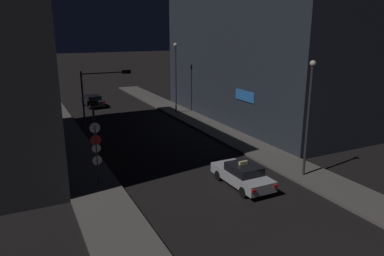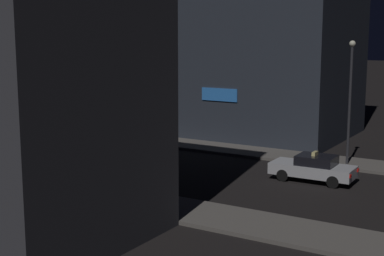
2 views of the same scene
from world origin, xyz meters
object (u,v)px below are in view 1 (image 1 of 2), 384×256
Objects in this scene: far_car at (93,101)px; traffic_light_left_kerb at (94,114)px; traffic_light_overhead at (101,88)px; sign_pole_left at (96,149)px; taxi at (242,175)px; street_lamp_far_block at (176,71)px; street_lamp_near_block at (309,110)px.

traffic_light_left_kerb reaches higher than far_car.
sign_pole_left is at bearing -104.31° from traffic_light_overhead.
traffic_light_overhead is 1.46× the size of traffic_light_left_kerb.
taxi is 20.37m from street_lamp_far_block.
street_lamp_near_block is at bearing -20.15° from sign_pole_left.
traffic_light_overhead reaches higher than sign_pole_left.
street_lamp_far_block reaches higher than traffic_light_overhead.
street_lamp_far_block is (-0.09, 20.09, 0.42)m from street_lamp_near_block.
traffic_light_left_kerb is at bearing 79.63° from sign_pole_left.
street_lamp_near_block reaches higher than traffic_light_overhead.
traffic_light_overhead is (-4.69, 15.98, 3.34)m from taxi.
taxi is 16.98m from traffic_light_overhead.
street_lamp_near_block is at bearing -61.48° from traffic_light_overhead.
traffic_light_overhead reaches higher than traffic_light_left_kerb.
street_lamp_far_block reaches higher than sign_pole_left.
far_car is at bearing 79.55° from sign_pole_left.
taxi is 0.97× the size of far_car.
traffic_light_overhead is 18.84m from street_lamp_near_block.
traffic_light_overhead is at bearing 69.29° from traffic_light_left_kerb.
street_lamp_far_block is at bearing 21.66° from traffic_light_overhead.
taxi is 8.84m from sign_pole_left.
sign_pole_left is at bearing -100.45° from far_car.
taxi is 1.18× the size of sign_pole_left.
far_car is 11.93m from street_lamp_far_block.
taxi is at bearing -83.09° from far_car.
sign_pole_left reaches higher than traffic_light_left_kerb.
street_lamp_near_block is at bearing -74.85° from far_car.
sign_pole_left is at bearing 153.58° from taxi.
far_car is at bearing 96.91° from taxi.
far_car is 1.22× the size of sign_pole_left.
traffic_light_left_kerb is at bearing -100.48° from far_car.
traffic_light_left_kerb is at bearing -110.71° from traffic_light_overhead.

